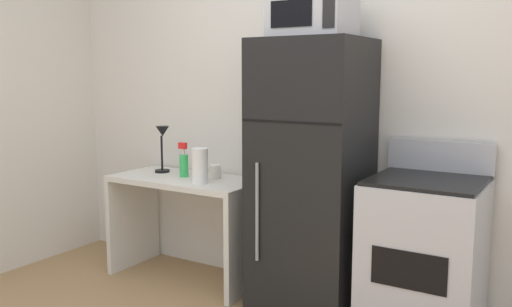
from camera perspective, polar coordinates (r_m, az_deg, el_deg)
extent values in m
cube|color=silver|center=(3.63, 7.10, 5.45)|extent=(5.00, 0.10, 2.60)
cube|color=silver|center=(3.90, -7.45, -2.82)|extent=(1.10, 0.53, 0.04)
cube|color=silver|center=(4.33, -12.88, -6.93)|extent=(0.04, 0.53, 0.71)
cube|color=silver|center=(3.69, -0.81, -9.41)|extent=(0.04, 0.53, 0.71)
cylinder|color=black|center=(4.13, -9.92, -1.84)|extent=(0.11, 0.11, 0.02)
cylinder|color=black|center=(4.10, -9.97, 0.07)|extent=(0.02, 0.02, 0.26)
cone|color=black|center=(4.05, -9.90, 2.35)|extent=(0.10, 0.10, 0.08)
cylinder|color=green|center=(3.91, -7.67, -1.29)|extent=(0.06, 0.06, 0.16)
cylinder|color=white|center=(3.90, -7.69, 0.19)|extent=(0.02, 0.02, 0.04)
cube|color=red|center=(3.88, -7.80, 0.83)|extent=(0.06, 0.03, 0.04)
cylinder|color=white|center=(3.66, -5.97, -1.30)|extent=(0.11, 0.11, 0.24)
cylinder|color=white|center=(3.83, -4.34, -1.93)|extent=(0.08, 0.08, 0.09)
cube|color=black|center=(3.32, 5.90, -2.70)|extent=(0.63, 0.59, 1.69)
cube|color=black|center=(3.00, 3.55, 3.35)|extent=(0.62, 0.00, 0.01)
cylinder|color=gray|center=(3.18, 0.11, -6.25)|extent=(0.02, 0.02, 0.59)
cube|color=#B7B7BC|center=(3.26, 6.01, 14.35)|extent=(0.46, 0.34, 0.26)
cube|color=black|center=(3.13, 3.73, 14.63)|extent=(0.26, 0.01, 0.15)
cube|color=black|center=(3.03, 7.72, 14.78)|extent=(0.07, 0.01, 0.18)
cube|color=#B7B7BC|center=(3.19, 17.35, -10.90)|extent=(0.60, 0.60, 0.90)
cube|color=black|center=(3.07, 17.73, -2.75)|extent=(0.58, 0.58, 0.02)
cube|color=#B7B7BC|center=(3.32, 18.97, -0.24)|extent=(0.60, 0.04, 0.18)
cube|color=black|center=(2.89, 15.87, -11.87)|extent=(0.39, 0.01, 0.20)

